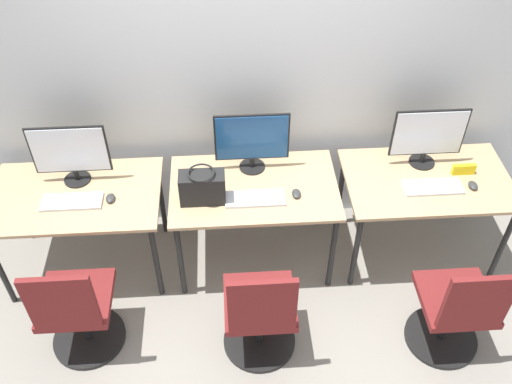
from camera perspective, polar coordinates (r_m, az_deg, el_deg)
name	(u,v)px	position (r m, az deg, el deg)	size (l,w,h in m)	color
ground_plane	(257,293)	(4.19, 0.13, -10.07)	(20.00, 20.00, 0.00)	gray
wall_back	(249,62)	(3.88, -0.70, 12.86)	(12.00, 0.05, 2.80)	silver
desk_left	(77,203)	(4.08, -17.49, -1.02)	(1.15, 0.72, 0.72)	tan
monitor_left	(70,153)	(3.99, -18.09, 3.74)	(0.51, 0.18, 0.45)	black
keyboard_left	(72,202)	(3.96, -17.93, -0.94)	(0.40, 0.16, 0.02)	silver
mouse_left	(110,198)	(3.91, -14.36, -0.60)	(0.06, 0.09, 0.03)	#333333
office_chair_left	(77,313)	(3.80, -17.46, -11.47)	(0.48, 0.48, 0.91)	black
desk_center	(254,195)	(3.95, -0.21, -0.26)	(1.15, 0.72, 0.72)	tan
monitor_center	(252,140)	(3.89, -0.41, 5.18)	(0.51, 0.18, 0.45)	black
keyboard_center	(255,199)	(3.79, -0.08, -0.67)	(0.40, 0.16, 0.02)	silver
mouse_center	(296,194)	(3.83, 4.06, -0.16)	(0.06, 0.09, 0.03)	#333333
office_chair_center	(260,316)	(3.62, 0.42, -12.28)	(0.48, 0.48, 0.91)	black
desk_right	(426,187)	(4.18, 16.64, 0.51)	(1.15, 0.72, 0.72)	tan
monitor_right	(428,136)	(4.11, 16.85, 5.40)	(0.51, 0.18, 0.45)	black
keyboard_right	(433,187)	(4.06, 17.26, 0.46)	(0.40, 0.16, 0.02)	silver
mouse_right	(473,185)	(4.15, 20.88, 0.62)	(0.06, 0.09, 0.03)	#333333
office_chair_right	(456,313)	(3.84, 19.35, -11.31)	(0.48, 0.48, 0.91)	black
handbag	(202,187)	(3.74, -5.39, 0.50)	(0.30, 0.18, 0.25)	black
placard_right	(464,169)	(4.22, 20.06, 2.14)	(0.16, 0.03, 0.08)	yellow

